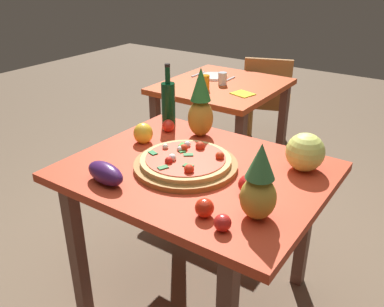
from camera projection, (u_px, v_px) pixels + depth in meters
ground_plane at (196, 295)px, 2.18m from camera, size 10.00×10.00×0.00m
display_table at (197, 187)px, 1.89m from camera, size 1.13×0.90×0.76m
background_table at (222, 99)px, 3.12m from camera, size 0.82×0.89×0.76m
dining_chair at (267, 98)px, 3.65m from camera, size 0.51×0.51×0.85m
pizza_board at (186, 165)px, 1.84m from camera, size 0.47×0.47×0.02m
pizza at (186, 159)px, 1.83m from camera, size 0.41×0.41×0.06m
wine_bottle at (168, 102)px, 2.27m from camera, size 0.08×0.08×0.34m
pineapple_left at (201, 106)px, 2.11m from camera, size 0.13×0.13×0.36m
pineapple_right at (259, 186)px, 1.44m from camera, size 0.13×0.13×0.29m
melon at (305, 152)px, 1.80m from camera, size 0.17×0.17×0.17m
bell_pepper at (143, 133)px, 2.08m from camera, size 0.10×0.10×0.11m
eggplant at (105, 173)px, 1.71m from camera, size 0.21×0.11×0.09m
tomato_by_bottle at (248, 184)px, 1.64m from camera, size 0.08×0.08×0.08m
tomato_at_corner at (168, 126)px, 2.21m from camera, size 0.07×0.07×0.07m
tomato_near_board at (223, 223)px, 1.41m from camera, size 0.06×0.06×0.06m
tomato_beside_pepper at (204, 208)px, 1.49m from camera, size 0.07×0.07×0.07m
drinking_glass_juice at (205, 82)px, 2.91m from camera, size 0.06×0.06×0.10m
drinking_glass_water at (222, 79)px, 3.02m from camera, size 0.06×0.06×0.09m
dinner_plate at (213, 76)px, 3.22m from camera, size 0.22×0.22×0.02m
fork_utensil at (198, 74)px, 3.29m from camera, size 0.02×0.18×0.01m
knife_utensil at (229, 80)px, 3.15m from camera, size 0.02×0.18×0.01m
napkin_folded at (243, 94)px, 2.83m from camera, size 0.17×0.15×0.01m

